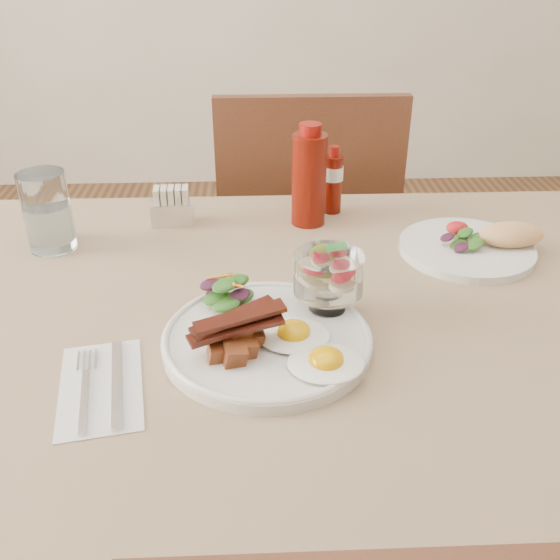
{
  "coord_description": "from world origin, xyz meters",
  "views": [
    {
      "loc": [
        -0.12,
        -0.77,
        1.24
      ],
      "look_at": [
        -0.09,
        -0.03,
        0.82
      ],
      "focal_mm": 40.0,
      "sensor_mm": 36.0,
      "label": 1
    }
  ],
  "objects_px": {
    "table": "(339,357)",
    "sugar_caddy": "(172,208)",
    "chair_far": "(304,244)",
    "fruit_cup": "(329,274)",
    "second_plate": "(477,244)",
    "main_plate": "(267,340)",
    "water_glass": "(48,216)",
    "hot_sauce_bottle": "(333,181)",
    "ketchup_bottle": "(309,178)"
  },
  "relations": [
    {
      "from": "main_plate",
      "to": "water_glass",
      "type": "relative_size",
      "value": 2.06
    },
    {
      "from": "chair_far",
      "to": "ketchup_bottle",
      "type": "bearing_deg",
      "value": -94.03
    },
    {
      "from": "chair_far",
      "to": "fruit_cup",
      "type": "height_order",
      "value": "chair_far"
    },
    {
      "from": "main_plate",
      "to": "sugar_caddy",
      "type": "height_order",
      "value": "sugar_caddy"
    },
    {
      "from": "table",
      "to": "ketchup_bottle",
      "type": "bearing_deg",
      "value": 94.75
    },
    {
      "from": "chair_far",
      "to": "sugar_caddy",
      "type": "height_order",
      "value": "chair_far"
    },
    {
      "from": "chair_far",
      "to": "main_plate",
      "type": "height_order",
      "value": "chair_far"
    },
    {
      "from": "fruit_cup",
      "to": "second_plate",
      "type": "height_order",
      "value": "fruit_cup"
    },
    {
      "from": "water_glass",
      "to": "ketchup_bottle",
      "type": "bearing_deg",
      "value": 10.62
    },
    {
      "from": "chair_far",
      "to": "fruit_cup",
      "type": "bearing_deg",
      "value": -92.07
    },
    {
      "from": "hot_sauce_bottle",
      "to": "chair_far",
      "type": "bearing_deg",
      "value": 94.7
    },
    {
      "from": "chair_far",
      "to": "water_glass",
      "type": "bearing_deg",
      "value": -137.05
    },
    {
      "from": "main_plate",
      "to": "second_plate",
      "type": "relative_size",
      "value": 1.13
    },
    {
      "from": "chair_far",
      "to": "fruit_cup",
      "type": "distance_m",
      "value": 0.75
    },
    {
      "from": "chair_far",
      "to": "water_glass",
      "type": "distance_m",
      "value": 0.71
    },
    {
      "from": "second_plate",
      "to": "sugar_caddy",
      "type": "bearing_deg",
      "value": 165.29
    },
    {
      "from": "sugar_caddy",
      "to": "second_plate",
      "type": "bearing_deg",
      "value": -17.73
    },
    {
      "from": "chair_far",
      "to": "main_plate",
      "type": "distance_m",
      "value": 0.79
    },
    {
      "from": "table",
      "to": "water_glass",
      "type": "xyz_separation_m",
      "value": [
        -0.48,
        0.22,
        0.15
      ]
    },
    {
      "from": "sugar_caddy",
      "to": "water_glass",
      "type": "distance_m",
      "value": 0.22
    },
    {
      "from": "table",
      "to": "sugar_caddy",
      "type": "distance_m",
      "value": 0.43
    },
    {
      "from": "sugar_caddy",
      "to": "main_plate",
      "type": "bearing_deg",
      "value": -70.28
    },
    {
      "from": "chair_far",
      "to": "water_glass",
      "type": "xyz_separation_m",
      "value": [
        -0.48,
        -0.44,
        0.29
      ]
    },
    {
      "from": "main_plate",
      "to": "sugar_caddy",
      "type": "distance_m",
      "value": 0.43
    },
    {
      "from": "table",
      "to": "main_plate",
      "type": "distance_m",
      "value": 0.17
    },
    {
      "from": "main_plate",
      "to": "fruit_cup",
      "type": "xyz_separation_m",
      "value": [
        0.09,
        0.07,
        0.06
      ]
    },
    {
      "from": "ketchup_bottle",
      "to": "hot_sauce_bottle",
      "type": "height_order",
      "value": "ketchup_bottle"
    },
    {
      "from": "chair_far",
      "to": "ketchup_bottle",
      "type": "relative_size",
      "value": 4.94
    },
    {
      "from": "main_plate",
      "to": "hot_sauce_bottle",
      "type": "bearing_deg",
      "value": 72.58
    },
    {
      "from": "table",
      "to": "fruit_cup",
      "type": "distance_m",
      "value": 0.16
    },
    {
      "from": "table",
      "to": "second_plate",
      "type": "distance_m",
      "value": 0.32
    },
    {
      "from": "ketchup_bottle",
      "to": "second_plate",
      "type": "bearing_deg",
      "value": -25.71
    },
    {
      "from": "ketchup_bottle",
      "to": "hot_sauce_bottle",
      "type": "relative_size",
      "value": 1.43
    },
    {
      "from": "chair_far",
      "to": "second_plate",
      "type": "relative_size",
      "value": 3.74
    },
    {
      "from": "ketchup_bottle",
      "to": "sugar_caddy",
      "type": "bearing_deg",
      "value": 178.78
    },
    {
      "from": "hot_sauce_bottle",
      "to": "ketchup_bottle",
      "type": "bearing_deg",
      "value": -136.39
    },
    {
      "from": "hot_sauce_bottle",
      "to": "water_glass",
      "type": "xyz_separation_m",
      "value": [
        -0.5,
        -0.13,
        -0.0
      ]
    },
    {
      "from": "ketchup_bottle",
      "to": "hot_sauce_bottle",
      "type": "distance_m",
      "value": 0.07
    },
    {
      "from": "water_glass",
      "to": "main_plate",
      "type": "bearing_deg",
      "value": -40.06
    },
    {
      "from": "fruit_cup",
      "to": "sugar_caddy",
      "type": "relative_size",
      "value": 1.23
    },
    {
      "from": "main_plate",
      "to": "sugar_caddy",
      "type": "relative_size",
      "value": 3.48
    },
    {
      "from": "main_plate",
      "to": "fruit_cup",
      "type": "relative_size",
      "value": 2.81
    },
    {
      "from": "table",
      "to": "hot_sauce_bottle",
      "type": "distance_m",
      "value": 0.39
    },
    {
      "from": "table",
      "to": "ketchup_bottle",
      "type": "distance_m",
      "value": 0.35
    },
    {
      "from": "main_plate",
      "to": "ketchup_bottle",
      "type": "distance_m",
      "value": 0.41
    },
    {
      "from": "table",
      "to": "chair_far",
      "type": "distance_m",
      "value": 0.68
    },
    {
      "from": "table",
      "to": "chair_far",
      "type": "height_order",
      "value": "chair_far"
    },
    {
      "from": "water_glass",
      "to": "chair_far",
      "type": "bearing_deg",
      "value": 42.95
    },
    {
      "from": "sugar_caddy",
      "to": "table",
      "type": "bearing_deg",
      "value": -51.09
    },
    {
      "from": "table",
      "to": "second_plate",
      "type": "relative_size",
      "value": 5.35
    }
  ]
}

